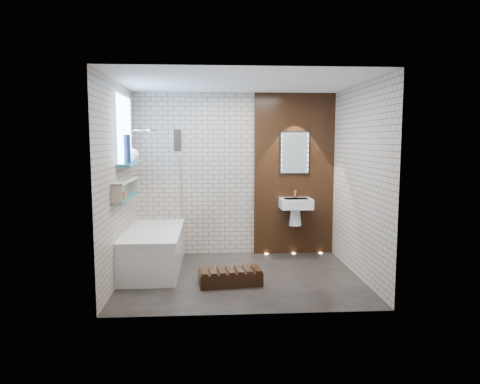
{
  "coord_description": "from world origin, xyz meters",
  "views": [
    {
      "loc": [
        -0.38,
        -5.88,
        1.86
      ],
      "look_at": [
        0.0,
        0.15,
        1.15
      ],
      "focal_mm": 33.39,
      "sensor_mm": 36.0,
      "label": 1
    }
  ],
  "objects": [
    {
      "name": "shower_head",
      "position": [
        -1.3,
        0.95,
        2.0
      ],
      "size": [
        0.18,
        0.18,
        0.02
      ],
      "primitive_type": "cylinder",
      "color": "silver",
      "rests_on": "room_shell"
    },
    {
      "name": "clerestory_window",
      "position": [
        -1.57,
        0.35,
        1.9
      ],
      "size": [
        0.18,
        1.0,
        0.94
      ],
      "color": "#7FADE0",
      "rests_on": "room_shell"
    },
    {
      "name": "niche_bottles",
      "position": [
        -1.53,
        -0.2,
        1.15
      ],
      "size": [
        0.05,
        0.29,
        0.11
      ],
      "color": "#B4561B",
      "rests_on": "display_niche"
    },
    {
      "name": "ground",
      "position": [
        0.0,
        0.0,
        0.0
      ],
      "size": [
        3.2,
        3.2,
        0.0
      ],
      "primitive_type": "plane",
      "color": "black",
      "rests_on": "ground"
    },
    {
      "name": "bathtub",
      "position": [
        -1.22,
        0.45,
        0.29
      ],
      "size": [
        0.79,
        1.74,
        0.7
      ],
      "color": "white",
      "rests_on": "ground"
    },
    {
      "name": "washbasin",
      "position": [
        0.95,
        1.07,
        0.79
      ],
      "size": [
        0.5,
        0.36,
        0.58
      ],
      "color": "white",
      "rests_on": "walnut_panel"
    },
    {
      "name": "walnut_step",
      "position": [
        -0.16,
        -0.3,
        0.09
      ],
      "size": [
        0.84,
        0.45,
        0.18
      ],
      "primitive_type": "cube",
      "rotation": [
        0.0,
        0.0,
        0.12
      ],
      "color": "black",
      "rests_on": "ground"
    },
    {
      "name": "bath_screen",
      "position": [
        -0.87,
        0.89,
        1.28
      ],
      "size": [
        0.01,
        0.78,
        1.4
      ],
      "primitive_type": "cube",
      "color": "white",
      "rests_on": "bathtub"
    },
    {
      "name": "towel",
      "position": [
        -0.87,
        0.6,
        1.85
      ],
      "size": [
        0.09,
        0.24,
        0.31
      ],
      "primitive_type": "cube",
      "color": "black",
      "rests_on": "bath_screen"
    },
    {
      "name": "floor_uplights",
      "position": [
        0.95,
        1.2,
        0.01
      ],
      "size": [
        0.96,
        0.06,
        0.01
      ],
      "color": "#FFD899",
      "rests_on": "ground"
    },
    {
      "name": "display_niche",
      "position": [
        -1.53,
        0.15,
        1.2
      ],
      "size": [
        0.14,
        1.3,
        0.26
      ],
      "color": "teal",
      "rests_on": "room_shell"
    },
    {
      "name": "led_mirror",
      "position": [
        0.95,
        1.23,
        1.65
      ],
      "size": [
        0.5,
        0.02,
        0.7
      ],
      "color": "black",
      "rests_on": "walnut_panel"
    },
    {
      "name": "room_shell",
      "position": [
        0.0,
        0.0,
        1.3
      ],
      "size": [
        3.24,
        3.2,
        2.6
      ],
      "color": "#AE9E8A",
      "rests_on": "ground"
    },
    {
      "name": "walnut_panel",
      "position": [
        0.95,
        1.27,
        1.3
      ],
      "size": [
        1.3,
        0.06,
        2.6
      ],
      "primitive_type": "cube",
      "color": "black",
      "rests_on": "ground"
    },
    {
      "name": "sill_vases",
      "position": [
        -1.5,
        0.38,
        1.67
      ],
      "size": [
        0.19,
        0.5,
        0.38
      ],
      "color": "white",
      "rests_on": "clerestory_window"
    }
  ]
}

